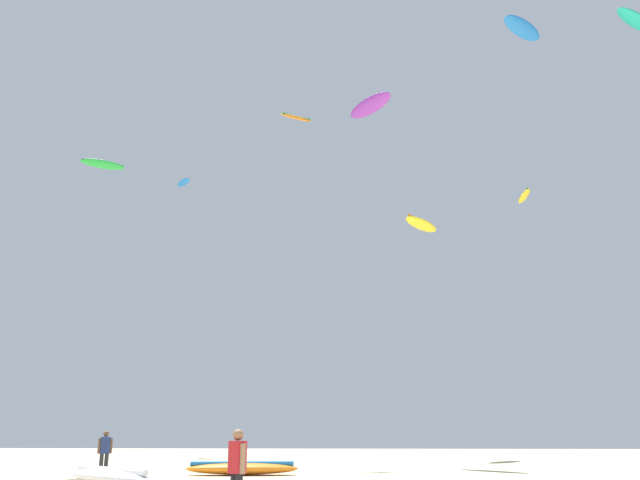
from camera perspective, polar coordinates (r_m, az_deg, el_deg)
name	(u,v)px	position (r m, az deg, el deg)	size (l,w,h in m)	color
person_foreground	(237,465)	(14.61, -7.24, -18.92)	(0.41, 0.48, 1.77)	black
person_midground	(105,449)	(28.99, -18.26, -16.96)	(0.52, 0.39, 1.74)	#2D2D33
kite_grounded_near	(110,477)	(24.02, -17.84, -19.06)	(4.49, 4.22, 0.60)	white
kite_grounded_far	(242,468)	(28.39, -6.81, -19.18)	(4.68, 1.76, 0.56)	orange
kite_aloft_0	(370,106)	(44.57, 4.40, 11.62)	(3.40, 3.87, 0.96)	purple
kite_aloft_1	(421,224)	(48.97, 8.84, 1.36)	(3.37, 4.32, 0.56)	yellow
kite_aloft_2	(296,118)	(42.41, -2.09, 10.63)	(2.19, 1.65, 0.53)	orange
kite_aloft_3	(103,164)	(36.42, -18.43, 6.30)	(2.30, 1.72, 0.43)	green
kite_aloft_4	(524,196)	(54.25, 17.39, 3.68)	(1.12, 3.16, 0.69)	yellow
kite_aloft_5	(522,28)	(48.34, 17.23, 17.23)	(3.68, 3.57, 0.89)	blue
kite_aloft_6	(637,21)	(50.35, 25.90, 16.83)	(4.26, 3.92, 0.69)	#19B29E
kite_aloft_7	(184,182)	(58.10, -11.82, 4.95)	(1.92, 2.33, 0.29)	blue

